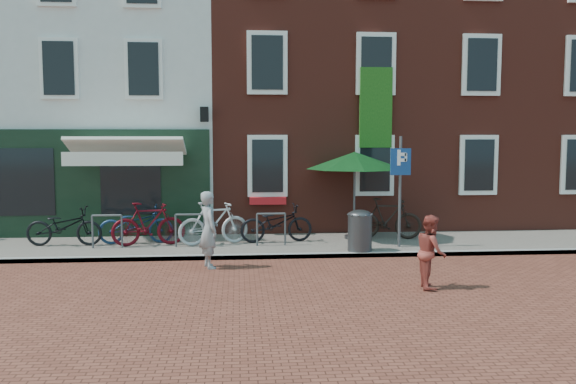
{
  "coord_description": "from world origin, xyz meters",
  "views": [
    {
      "loc": [
        -0.31,
        -13.59,
        2.84
      ],
      "look_at": [
        0.88,
        0.71,
        1.48
      ],
      "focal_mm": 37.5,
      "sensor_mm": 36.0,
      "label": 1
    }
  ],
  "objects": [
    {
      "name": "bicycle_3",
      "position": [
        -0.93,
        1.43,
        0.64
      ],
      "size": [
        1.88,
        1.03,
        1.09
      ],
      "primitive_type": "imported",
      "rotation": [
        0.0,
        0.0,
        1.88
      ],
      "color": "#A8A8AB",
      "rests_on": "sidewalk"
    },
    {
      "name": "litter_bin",
      "position": [
        2.56,
        0.3,
        0.64
      ],
      "size": [
        0.57,
        0.57,
        1.05
      ],
      "color": "#3B3B3E",
      "rests_on": "sidewalk"
    },
    {
      "name": "building_brick_right",
      "position": [
        8.0,
        7.0,
        5.0
      ],
      "size": [
        6.0,
        8.0,
        10.0
      ],
      "primitive_type": "cube",
      "color": "maroon",
      "rests_on": "ground"
    },
    {
      "name": "parking_sign",
      "position": [
        3.63,
        0.75,
        1.82
      ],
      "size": [
        0.5,
        0.08,
        2.72
      ],
      "color": "#4C4C4F",
      "rests_on": "sidewalk"
    },
    {
      "name": "boy",
      "position": [
        3.26,
        -2.83,
        0.69
      ],
      "size": [
        0.59,
        0.72,
        1.37
      ],
      "primitive_type": "imported",
      "rotation": [
        0.0,
        0.0,
        1.45
      ],
      "color": "#963A30",
      "rests_on": "ground"
    },
    {
      "name": "bicycle_5",
      "position": [
        3.62,
        1.92,
        0.64
      ],
      "size": [
        1.87,
        0.83,
        1.09
      ],
      "primitive_type": "imported",
      "rotation": [
        0.0,
        0.0,
        1.39
      ],
      "color": "black",
      "rests_on": "sidewalk"
    },
    {
      "name": "bicycle_2",
      "position": [
        -2.9,
        1.75,
        0.59
      ],
      "size": [
        1.91,
        0.82,
        0.98
      ],
      "primitive_type": "imported",
      "rotation": [
        0.0,
        0.0,
        1.66
      ],
      "color": "navy",
      "rests_on": "sidewalk"
    },
    {
      "name": "woman",
      "position": [
        -0.94,
        -0.76,
        0.83
      ],
      "size": [
        0.57,
        0.7,
        1.65
      ],
      "primitive_type": "imported",
      "rotation": [
        0.0,
        0.0,
        1.9
      ],
      "color": "gray",
      "rests_on": "ground"
    },
    {
      "name": "building_brick_mid",
      "position": [
        2.0,
        7.0,
        5.0
      ],
      "size": [
        6.0,
        8.0,
        10.0
      ],
      "primitive_type": "cube",
      "color": "maroon",
      "rests_on": "ground"
    },
    {
      "name": "bicycle_1",
      "position": [
        -2.54,
        1.43,
        0.64
      ],
      "size": [
        1.87,
        0.81,
        1.09
      ],
      "primitive_type": "imported",
      "rotation": [
        0.0,
        0.0,
        1.74
      ],
      "color": "#4C060E",
      "rests_on": "sidewalk"
    },
    {
      "name": "sidewalk",
      "position": [
        1.0,
        1.5,
        0.05
      ],
      "size": [
        24.0,
        3.0,
        0.1
      ],
      "primitive_type": "cube",
      "color": "slate",
      "rests_on": "ground"
    },
    {
      "name": "bicycle_4",
      "position": [
        0.66,
        1.67,
        0.59
      ],
      "size": [
        1.93,
        0.87,
        0.98
      ],
      "primitive_type": "imported",
      "rotation": [
        0.0,
        0.0,
        1.69
      ],
      "color": "black",
      "rests_on": "sidewalk"
    },
    {
      "name": "bicycle_0",
      "position": [
        -4.63,
        1.59,
        0.59
      ],
      "size": [
        1.89,
        0.72,
        0.98
      ],
      "primitive_type": "imported",
      "rotation": [
        0.0,
        0.0,
        1.53
      ],
      "color": "black",
      "rests_on": "sidewalk"
    },
    {
      "name": "ground",
      "position": [
        0.0,
        0.0,
        0.0
      ],
      "size": [
        80.0,
        80.0,
        0.0
      ],
      "primitive_type": "plane",
      "color": "brown"
    },
    {
      "name": "parasol",
      "position": [
        2.76,
        2.03,
        2.27
      ],
      "size": [
        2.6,
        2.6,
        2.41
      ],
      "color": "#4C4C4F",
      "rests_on": "sidewalk"
    },
    {
      "name": "building_stucco",
      "position": [
        -5.0,
        7.0,
        4.5
      ],
      "size": [
        8.0,
        8.0,
        9.0
      ],
      "primitive_type": "cube",
      "color": "silver",
      "rests_on": "ground"
    }
  ]
}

